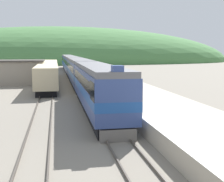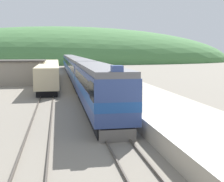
% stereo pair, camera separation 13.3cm
% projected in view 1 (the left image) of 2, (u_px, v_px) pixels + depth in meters
% --- Properties ---
extents(track_main, '(1.52, 180.00, 0.16)m').
position_uv_depth(track_main, '(71.00, 74.00, 72.40)').
color(track_main, '#4C443D').
rests_on(track_main, ground).
extents(track_siding, '(1.52, 180.00, 0.16)m').
position_uv_depth(track_siding, '(51.00, 74.00, 71.57)').
color(track_siding, '#4C443D').
rests_on(track_siding, ground).
extents(platform, '(6.36, 140.00, 1.11)m').
position_uv_depth(platform, '(106.00, 79.00, 53.69)').
color(platform, '#B2A893').
rests_on(platform, ground).
extents(distant_hills, '(166.22, 74.80, 33.46)m').
position_uv_depth(distant_hills, '(63.00, 62.00, 150.17)').
color(distant_hills, '#477A42').
rests_on(distant_hills, ground).
extents(station_shed, '(8.77, 5.90, 3.92)m').
position_uv_depth(station_shed, '(17.00, 72.00, 49.86)').
color(station_shed, gray).
rests_on(station_shed, ground).
extents(express_train_lead_car, '(2.86, 19.14, 4.50)m').
position_uv_depth(express_train_lead_car, '(97.00, 87.00, 27.11)').
color(express_train_lead_car, black).
rests_on(express_train_lead_car, ground).
extents(carriage_second, '(2.85, 21.66, 4.14)m').
position_uv_depth(carriage_second, '(79.00, 71.00, 48.11)').
color(carriage_second, black).
rests_on(carriage_second, ground).
extents(carriage_third, '(2.85, 21.66, 4.14)m').
position_uv_depth(carriage_third, '(72.00, 65.00, 70.11)').
color(carriage_third, black).
rests_on(carriage_third, ground).
extents(carriage_fourth, '(2.85, 21.66, 4.14)m').
position_uv_depth(carriage_fourth, '(68.00, 61.00, 92.11)').
color(carriage_fourth, black).
rests_on(carriage_fourth, ground).
extents(siding_train, '(2.90, 35.59, 3.42)m').
position_uv_depth(siding_train, '(49.00, 72.00, 52.37)').
color(siding_train, black).
rests_on(siding_train, ground).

